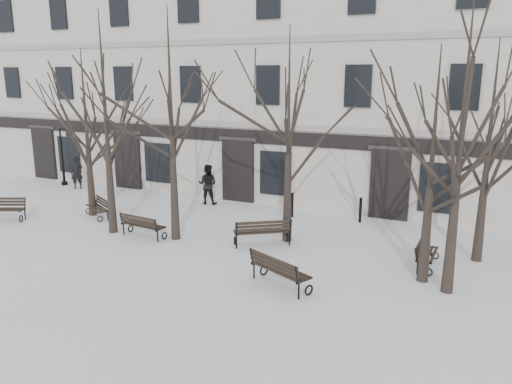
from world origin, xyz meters
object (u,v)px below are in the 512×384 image
Objects in this scene: tree_1 at (170,97)px; tree_3 at (434,139)px; bench_3 at (99,207)px; tree_2 at (463,116)px; tree_0 at (104,98)px; bench_1 at (142,225)px; lamp_post at (65,152)px; bench_2 at (279,270)px; bench_0 at (2,208)px; bench_5 at (425,253)px; bench_4 at (263,231)px.

tree_1 reaches higher than tree_3.
tree_2 is at bearing 22.45° from bench_3.
tree_0 is 4.78m from bench_1.
bench_1 is 0.57× the size of lamp_post.
tree_0 is 3.97× the size of bench_2.
tree_3 reaches higher than bench_3.
tree_1 reaches higher than bench_3.
bench_0 is 1.18× the size of bench_5.
tree_1 is 5.02× the size of bench_5.
tree_0 is 11.31m from tree_3.
lamp_post reaches higher than bench_2.
tree_3 is 3.64× the size of bench_1.
bench_1 is at bearing -1.45° from tree_0.
bench_4 is (4.39, 1.05, 0.06)m from bench_1.
bench_4 is at bearing -160.89° from bench_1.
tree_2 is at bearing 133.32° from bench_4.
tree_1 reaches higher than lamp_post.
bench_0 is 16.52m from bench_5.
tree_2 reaches higher than bench_4.
bench_0 is at bearing 98.47° from bench_5.
bench_0 is 1.05× the size of bench_1.
bench_4 reaches higher than bench_0.
tree_3 is at bearing 24.22° from bench_3.
bench_1 is 1.11× the size of bench_3.
bench_5 is (5.38, 0.46, -0.10)m from bench_4.
lamp_post is (-13.63, 4.37, 1.30)m from bench_4.
tree_1 reaches higher than tree_0.
tree_0 is 1.05× the size of tree_2.
bench_1 is 4.51m from bench_4.
tree_1 is at bearing 8.21° from tree_0.
bench_1 is 3.65m from bench_3.
lamp_post reaches higher than bench_1.
tree_2 is at bearing -153.75° from bench_5.
tree_1 is at bearing 179.21° from tree_3.
tree_0 is 4.93× the size of bench_3.
tree_3 is at bearing -124.36° from bench_2.
bench_2 reaches higher than bench_1.
tree_2 is 1.10m from tree_3.
tree_3 is 19.91m from lamp_post.
tree_3 is 16.90m from bench_0.
tree_2 reaches higher than bench_2.
bench_4 is (-6.19, 1.25, -4.28)m from tree_2.
lamp_post is (-19.01, 3.92, 1.40)m from bench_5.
tree_2 is 4.78m from bench_5.
bench_2 is at bearing -25.38° from lamp_post.
tree_2 is 3.79× the size of bench_2.
tree_0 reaches higher than bench_3.
bench_4 is (5.79, 1.01, -4.51)m from tree_0.
bench_5 is (3.52, 3.43, -0.09)m from bench_2.
tree_3 is at bearing -0.79° from tree_1.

